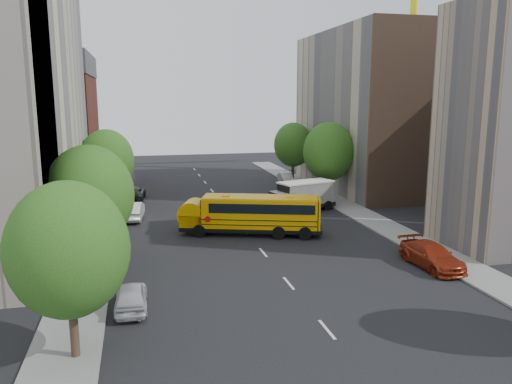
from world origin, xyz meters
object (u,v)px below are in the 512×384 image
object	(u,v)px
school_bus	(250,213)
parked_car_0	(131,296)
street_tree_5	(293,145)
street_tree_4	(329,152)
parked_car_5	(286,179)
street_tree_1	(90,195)
parked_car_3	(432,256)
parked_car_1	(133,211)
safari_truck	(302,196)
street_tree_0	(68,250)
parked_car_4	(322,198)
parked_car_2	(133,193)
street_tree_2	(107,160)

from	to	relation	value
school_bus	parked_car_0	world-z (taller)	school_bus
parked_car_0	street_tree_5	bearing A→B (deg)	-118.16
street_tree_4	parked_car_5	world-z (taller)	street_tree_4
street_tree_1	parked_car_5	size ratio (longest dim) A/B	1.92
street_tree_4	parked_car_3	distance (m)	21.86
parked_car_1	street_tree_1	bearing A→B (deg)	86.77
parked_car_0	safari_truck	bearing A→B (deg)	-127.98
street_tree_0	street_tree_4	world-z (taller)	street_tree_4
street_tree_1	parked_car_1	bearing A→B (deg)	81.02
parked_car_4	parked_car_5	size ratio (longest dim) A/B	0.95
school_bus	parked_car_4	bearing A→B (deg)	62.16
street_tree_0	street_tree_5	world-z (taller)	street_tree_5
parked_car_0	parked_car_4	bearing A→B (deg)	-129.67
safari_truck	parked_car_2	bearing A→B (deg)	132.22
street_tree_4	parked_car_3	xyz separation A→B (m)	(-1.40, -21.38, -4.32)
safari_truck	parked_car_5	world-z (taller)	safari_truck
street_tree_0	parked_car_3	xyz separation A→B (m)	(20.60, 6.62, -3.89)
school_bus	parked_car_2	bearing A→B (deg)	137.53
street_tree_2	parked_car_3	bearing A→B (deg)	-46.06
street_tree_5	parked_car_4	distance (m)	14.73
street_tree_1	parked_car_4	bearing A→B (deg)	37.67
safari_truck	parked_car_5	size ratio (longest dim) A/B	1.69
street_tree_0	street_tree_5	bearing A→B (deg)	61.19
street_tree_1	street_tree_2	xyz separation A→B (m)	(0.00, 18.00, -0.12)
street_tree_5	safari_truck	size ratio (longest dim) A/B	1.08
street_tree_1	street_tree_4	xyz separation A→B (m)	(22.00, 18.00, 0.12)
safari_truck	parked_car_4	distance (m)	3.77
safari_truck	street_tree_2	bearing A→B (deg)	149.12
parked_car_0	parked_car_3	size ratio (longest dim) A/B	0.77
parked_car_2	parked_car_5	size ratio (longest dim) A/B	1.21
street_tree_1	parked_car_5	bearing A→B (deg)	53.93
parked_car_4	parked_car_5	xyz separation A→B (m)	(0.00, 12.38, 0.01)
street_tree_1	parked_car_4	world-z (taller)	street_tree_1
street_tree_2	safari_truck	distance (m)	18.53
street_tree_1	street_tree_5	size ratio (longest dim) A/B	1.05
street_tree_1	street_tree_4	distance (m)	28.43
school_bus	parked_car_5	distance (m)	23.46
street_tree_4	parked_car_0	distance (m)	31.07
street_tree_2	parked_car_5	bearing A→B (deg)	26.53
street_tree_4	parked_car_2	size ratio (longest dim) A/B	1.63
street_tree_2	school_bus	size ratio (longest dim) A/B	0.69
street_tree_5	school_bus	bearing A→B (deg)	-115.09
parked_car_0	parked_car_5	xyz separation A→B (m)	(18.40, 33.82, -0.00)
school_bus	parked_car_4	distance (m)	13.14
street_tree_1	school_bus	bearing A→B (deg)	31.51
street_tree_1	parked_car_4	xyz separation A→B (m)	(20.60, 15.91, -4.29)
parked_car_4	parked_car_3	bearing A→B (deg)	-84.03
safari_truck	parked_car_5	bearing A→B (deg)	61.74
street_tree_4	street_tree_2	bearing A→B (deg)	180.00
school_bus	safari_truck	distance (m)	9.45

